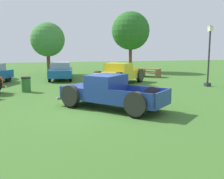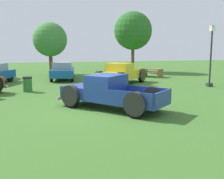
{
  "view_description": "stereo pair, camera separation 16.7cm",
  "coord_description": "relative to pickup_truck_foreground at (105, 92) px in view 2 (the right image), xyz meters",
  "views": [
    {
      "loc": [
        -2.12,
        -11.47,
        2.8
      ],
      "look_at": [
        0.94,
        0.2,
        0.9
      ],
      "focal_mm": 43.42,
      "sensor_mm": 36.0,
      "label": 1
    },
    {
      "loc": [
        -1.96,
        -11.51,
        2.8
      ],
      "look_at": [
        0.94,
        0.2,
        0.9
      ],
      "focal_mm": 43.42,
      "sensor_mm": 36.0,
      "label": 2
    }
  ],
  "objects": [
    {
      "name": "pickup_truck_foreground",
      "position": [
        0.0,
        0.0,
        0.0
      ],
      "size": [
        4.74,
        4.96,
        1.55
      ],
      "color": "navy",
      "rests_on": "ground_plane"
    },
    {
      "name": "pickup_truck_behind_left",
      "position": [
        2.72,
        7.45,
        0.03
      ],
      "size": [
        5.01,
        5.05,
        1.61
      ],
      "color": "yellow",
      "rests_on": "ground_plane"
    },
    {
      "name": "oak_tree_west",
      "position": [
        -2.05,
        16.66,
        2.79
      ],
      "size": [
        3.45,
        3.45,
        5.28
      ],
      "color": "brown",
      "rests_on": "ground_plane"
    },
    {
      "name": "sedan_distant_b",
      "position": [
        -1.17,
        11.67,
        0.06
      ],
      "size": [
        2.41,
        4.77,
        1.53
      ],
      "color": "#195699",
      "rests_on": "ground_plane"
    },
    {
      "name": "lamp_post_near",
      "position": [
        8.73,
        4.97,
        1.52
      ],
      "size": [
        0.36,
        0.36,
        4.32
      ],
      "color": "#2D2D33",
      "rests_on": "ground_plane"
    },
    {
      "name": "oak_tree_center",
      "position": [
        7.1,
        17.57,
        3.85
      ],
      "size": [
        4.27,
        4.27,
        6.74
      ],
      "color": "brown",
      "rests_on": "ground_plane"
    },
    {
      "name": "picnic_table",
      "position": [
        7.15,
        11.81,
        -0.25
      ],
      "size": [
        2.32,
        2.31,
        0.78
      ],
      "color": "olive",
      "rests_on": "ground_plane"
    },
    {
      "name": "ground_plane",
      "position": [
        -0.7,
        -0.47,
        -0.74
      ],
      "size": [
        80.0,
        80.0,
        0.0
      ],
      "primitive_type": "plane",
      "color": "#3D6B28"
    },
    {
      "name": "trash_can",
      "position": [
        -3.77,
        5.69,
        -0.26
      ],
      "size": [
        0.59,
        0.59,
        0.95
      ],
      "color": "#2D6B2D",
      "rests_on": "ground_plane"
    }
  ]
}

